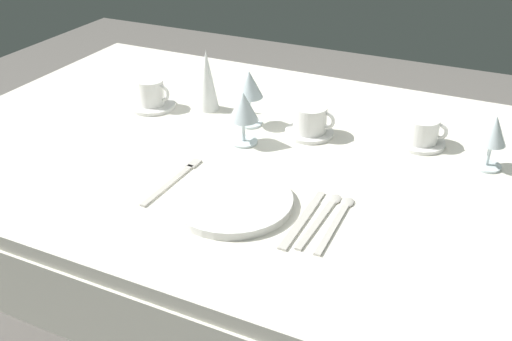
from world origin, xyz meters
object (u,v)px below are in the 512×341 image
at_px(fork_outer, 175,179).
at_px(wine_glass_centre, 243,109).
at_px(wine_glass_right, 493,134).
at_px(spoon_dessert, 339,217).
at_px(napkin_folded, 207,80).
at_px(coffee_cup_far, 311,119).
at_px(dinner_knife, 302,220).
at_px(wine_glass_left, 249,87).
at_px(coffee_cup_left, 151,92).
at_px(coffee_cup_right, 422,130).
at_px(spoon_soup, 324,214).
at_px(dinner_plate, 232,201).

bearing_deg(fork_outer, wine_glass_centre, 75.63).
bearing_deg(wine_glass_right, spoon_dessert, -125.37).
bearing_deg(napkin_folded, coffee_cup_far, -5.47).
bearing_deg(dinner_knife, wine_glass_left, 128.71).
relative_size(coffee_cup_left, wine_glass_right, 0.76).
height_order(coffee_cup_right, wine_glass_left, wine_glass_left).
bearing_deg(spoon_dessert, coffee_cup_far, 119.12).
height_order(dinner_knife, wine_glass_centre, wine_glass_centre).
height_order(fork_outer, wine_glass_right, wine_glass_right).
distance_m(fork_outer, spoon_soup, 0.35).
xyz_separation_m(spoon_soup, wine_glass_centre, (-0.29, 0.22, 0.09)).
relative_size(wine_glass_centre, wine_glass_left, 0.90).
bearing_deg(wine_glass_left, spoon_soup, -44.97).
height_order(spoon_soup, coffee_cup_right, coffee_cup_right).
bearing_deg(wine_glass_centre, spoon_soup, -37.17).
relative_size(dinner_plate, fork_outer, 1.15).
distance_m(dinner_knife, coffee_cup_far, 0.40).
distance_m(dinner_knife, coffee_cup_left, 0.69).
distance_m(spoon_soup, coffee_cup_right, 0.42).
bearing_deg(fork_outer, dinner_plate, -11.61).
relative_size(spoon_dessert, wine_glass_left, 1.42).
relative_size(dinner_knife, wine_glass_right, 1.70).
distance_m(spoon_dessert, wine_glass_right, 0.44).
relative_size(dinner_plate, dinner_knife, 1.16).
xyz_separation_m(dinner_plate, wine_glass_centre, (-0.10, 0.27, 0.08)).
height_order(fork_outer, dinner_knife, same).
bearing_deg(spoon_dessert, dinner_plate, -168.30).
bearing_deg(coffee_cup_left, wine_glass_right, 2.55).
bearing_deg(coffee_cup_right, napkin_folded, -176.64).
bearing_deg(coffee_cup_right, dinner_knife, -108.45).
bearing_deg(coffee_cup_left, dinner_knife, -30.55).
relative_size(coffee_cup_right, wine_glass_right, 0.83).
distance_m(wine_glass_centre, wine_glass_right, 0.59).
xyz_separation_m(coffee_cup_far, napkin_folded, (-0.32, 0.03, 0.04)).
xyz_separation_m(coffee_cup_far, wine_glass_left, (-0.17, -0.01, 0.06)).
relative_size(coffee_cup_left, coffee_cup_right, 0.92).
distance_m(dinner_knife, wine_glass_right, 0.51).
height_order(coffee_cup_far, wine_glass_right, wine_glass_right).
distance_m(spoon_dessert, wine_glass_left, 0.50).
height_order(fork_outer, coffee_cup_far, coffee_cup_far).
distance_m(dinner_plate, coffee_cup_right, 0.54).
height_order(spoon_soup, coffee_cup_left, coffee_cup_left).
distance_m(coffee_cup_left, napkin_folded, 0.17).
distance_m(dinner_knife, wine_glass_left, 0.48).
xyz_separation_m(dinner_plate, coffee_cup_far, (0.03, 0.38, 0.04)).
xyz_separation_m(coffee_cup_left, napkin_folded, (0.15, 0.06, 0.04)).
xyz_separation_m(wine_glass_left, napkin_folded, (-0.15, 0.04, -0.02)).
height_order(wine_glass_centre, napkin_folded, napkin_folded).
distance_m(coffee_cup_right, napkin_folded, 0.60).
distance_m(coffee_cup_right, wine_glass_centre, 0.45).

